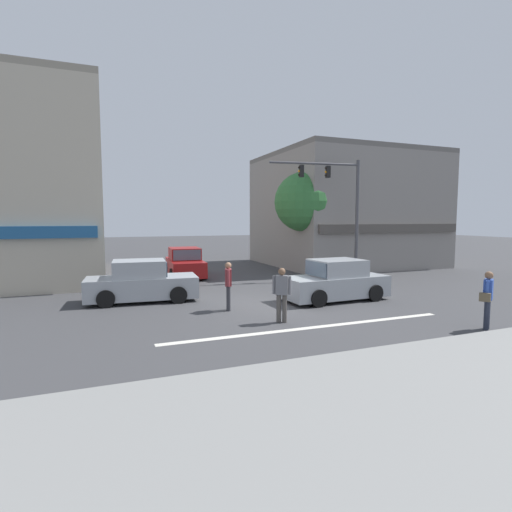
{
  "coord_description": "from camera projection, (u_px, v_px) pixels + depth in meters",
  "views": [
    {
      "loc": [
        -5.71,
        -13.42,
        3.14
      ],
      "look_at": [
        0.38,
        2.0,
        1.6
      ],
      "focal_mm": 28.0,
      "sensor_mm": 36.0,
      "label": 1
    }
  ],
  "objects": [
    {
      "name": "sedan_crossing_leftbound",
      "position": [
        335.0,
        282.0,
        15.46
      ],
      "size": [
        4.17,
        2.01,
        1.58
      ],
      "color": "#999EA3",
      "rests_on": "ground"
    },
    {
      "name": "ground_plane",
      "position": [
        266.0,
        304.0,
        14.81
      ],
      "size": [
        120.0,
        120.0,
        0.0
      ],
      "primitive_type": "plane",
      "color": "#3D3D3F"
    },
    {
      "name": "pedestrian_mid_crossing",
      "position": [
        282.0,
        292.0,
        12.07
      ],
      "size": [
        0.5,
        0.38,
        1.67
      ],
      "color": "#4C4742",
      "rests_on": "ground"
    },
    {
      "name": "pedestrian_foreground_with_bag",
      "position": [
        488.0,
        297.0,
        11.28
      ],
      "size": [
        0.66,
        0.48,
        1.67
      ],
      "color": "#232838",
      "rests_on": "ground"
    },
    {
      "name": "sidewalk_curb",
      "position": [
        457.0,
        396.0,
        6.93
      ],
      "size": [
        40.0,
        5.0,
        0.16
      ],
      "primitive_type": "cube",
      "color": "gray",
      "rests_on": "ground"
    },
    {
      "name": "pedestrian_far_side",
      "position": [
        228.0,
        283.0,
        13.66
      ],
      "size": [
        0.32,
        0.55,
        1.67
      ],
      "color": "#333338",
      "rests_on": "ground"
    },
    {
      "name": "lane_marking_stripe",
      "position": [
        313.0,
        327.0,
        11.57
      ],
      "size": [
        9.0,
        0.24,
        0.01
      ],
      "primitive_type": "cube",
      "color": "silver",
      "rests_on": "ground"
    },
    {
      "name": "sedan_crossing_center",
      "position": [
        142.0,
        283.0,
        15.24
      ],
      "size": [
        4.22,
        2.12,
        1.58
      ],
      "color": "#999EA3",
      "rests_on": "ground"
    },
    {
      "name": "building_right_corner",
      "position": [
        344.0,
        210.0,
        27.79
      ],
      "size": [
        10.3,
        10.01,
        7.54
      ],
      "color": "gray",
      "rests_on": "ground"
    },
    {
      "name": "traffic_light_mast",
      "position": [
        340.0,
        199.0,
        20.74
      ],
      "size": [
        4.85,
        0.86,
        6.2
      ],
      "color": "#47474C",
      "rests_on": "ground"
    },
    {
      "name": "utility_pole_near_left",
      "position": [
        22.0,
        199.0,
        16.26
      ],
      "size": [
        1.4,
        0.22,
        7.62
      ],
      "color": "brown",
      "rests_on": "ground"
    },
    {
      "name": "sedan_waiting_far",
      "position": [
        185.0,
        264.0,
        21.73
      ],
      "size": [
        2.07,
        4.2,
        1.58
      ],
      "color": "maroon",
      "rests_on": "ground"
    },
    {
      "name": "street_tree",
      "position": [
        304.0,
        202.0,
        22.93
      ],
      "size": [
        3.42,
        3.42,
        5.83
      ],
      "color": "#4C3823",
      "rests_on": "ground"
    }
  ]
}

